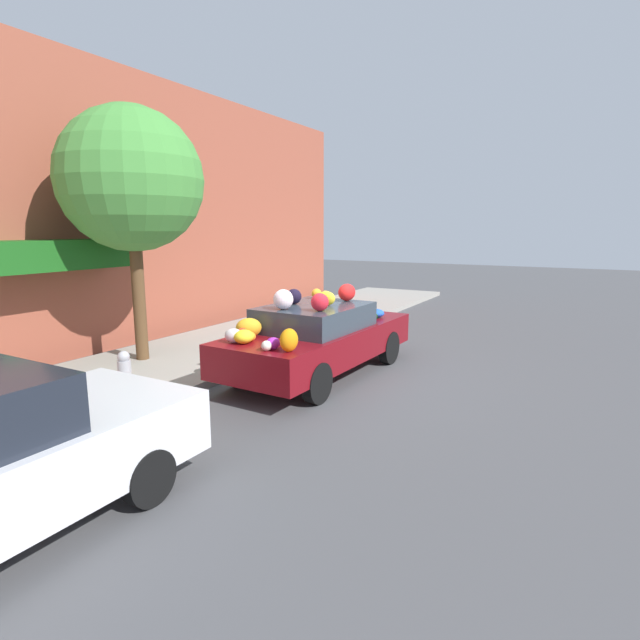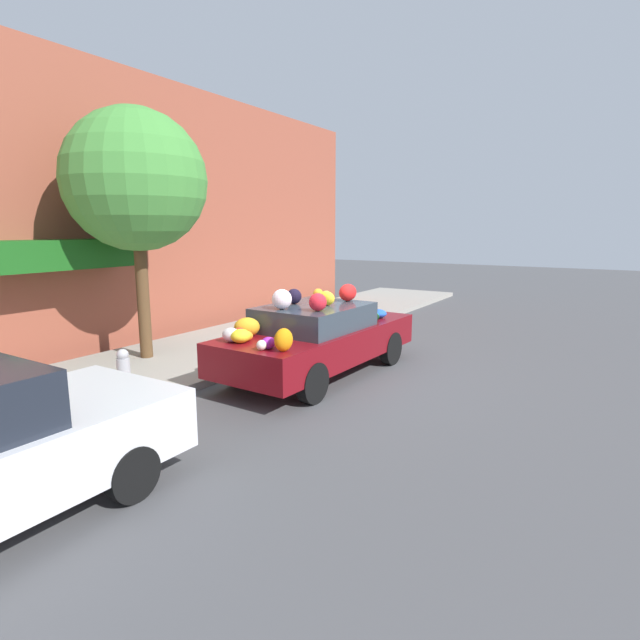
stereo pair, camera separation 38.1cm
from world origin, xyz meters
name	(u,v)px [view 1 (the left image)]	position (x,y,z in m)	size (l,w,h in m)	color
ground_plane	(314,373)	(0.00, 0.00, 0.00)	(60.00, 60.00, 0.00)	#4C4C4F
sidewalk_curb	(204,352)	(0.00, 2.70, 0.07)	(24.00, 3.20, 0.14)	#9E998E
building_facade	(120,212)	(-0.08, 4.93, 3.02)	(18.00, 1.20, 6.11)	#9E4C38
street_tree	(131,180)	(-1.20, 3.20, 3.53)	(2.64, 2.64, 4.73)	brown
fire_hydrant	(125,374)	(-2.85, 1.68, 0.48)	(0.20, 0.20, 0.70)	#B2B2B7
art_car	(318,336)	(-0.05, -0.12, 0.73)	(4.42, 1.86, 1.65)	maroon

